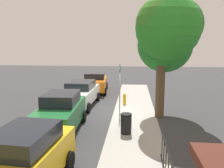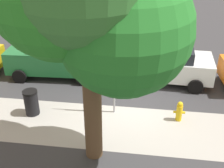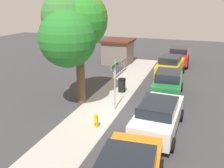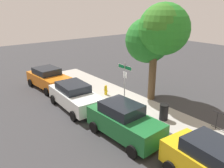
% 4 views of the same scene
% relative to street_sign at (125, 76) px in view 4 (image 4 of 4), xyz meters
% --- Properties ---
extents(ground_plane, '(60.00, 60.00, 0.00)m').
position_rel_street_sign_xyz_m(ground_plane, '(-0.50, -0.40, -2.10)').
color(ground_plane, '#38383A').
extents(sidewalk_strip, '(24.00, 2.60, 0.00)m').
position_rel_street_sign_xyz_m(sidewalk_strip, '(1.50, 0.90, -2.10)').
color(sidewalk_strip, '#A7A49C').
rests_on(sidewalk_strip, ground_plane).
extents(street_sign, '(1.30, 0.07, 3.07)m').
position_rel_street_sign_xyz_m(street_sign, '(0.00, 0.00, 0.00)').
color(street_sign, '#9EA0A5').
rests_on(street_sign, ground_plane).
extents(shade_tree, '(4.80, 3.70, 6.82)m').
position_rel_street_sign_xyz_m(shade_tree, '(0.40, 2.65, 2.80)').
color(shade_tree, brown).
rests_on(shade_tree, ground_plane).
extents(car_orange, '(4.34, 2.43, 1.69)m').
position_rel_street_sign_xyz_m(car_orange, '(-6.55, -2.63, -1.24)').
color(car_orange, orange).
rests_on(car_orange, ground_plane).
extents(car_white, '(4.64, 2.26, 1.68)m').
position_rel_street_sign_xyz_m(car_white, '(-1.75, -2.86, -1.24)').
color(car_white, white).
rests_on(car_white, ground_plane).
extents(car_green, '(4.33, 2.12, 1.89)m').
position_rel_street_sign_xyz_m(car_green, '(3.05, -2.71, -1.16)').
color(car_green, '#1E6B33').
rests_on(car_green, ground_plane).
extents(car_yellow, '(4.46, 2.24, 1.85)m').
position_rel_street_sign_xyz_m(car_yellow, '(7.85, -2.31, -1.17)').
color(car_yellow, gold).
rests_on(car_yellow, ground_plane).
extents(fire_hydrant, '(0.42, 0.22, 0.78)m').
position_rel_street_sign_xyz_m(fire_hydrant, '(-2.40, 0.20, -1.72)').
color(fire_hydrant, yellow).
rests_on(fire_hydrant, ground_plane).
extents(trash_bin, '(0.55, 0.55, 0.98)m').
position_rel_street_sign_xyz_m(trash_bin, '(3.05, 0.50, -1.61)').
color(trash_bin, black).
rests_on(trash_bin, ground_plane).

